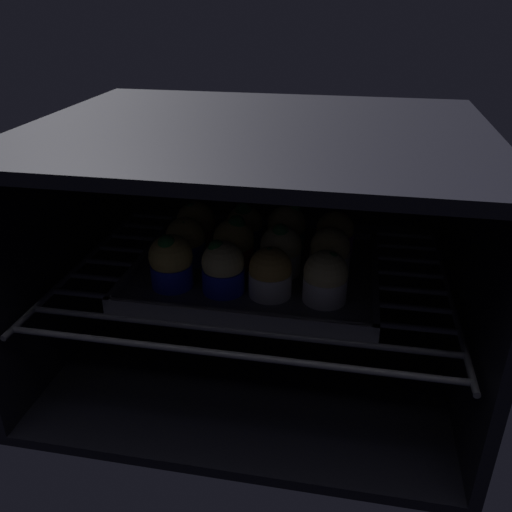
% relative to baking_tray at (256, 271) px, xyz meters
% --- Properties ---
extents(oven_cavity, '(0.59, 0.47, 0.37)m').
position_rel_baking_tray_xyz_m(oven_cavity, '(0.00, 0.05, 0.02)').
color(oven_cavity, black).
rests_on(oven_cavity, ground).
extents(oven_rack, '(0.55, 0.42, 0.01)m').
position_rel_baking_tray_xyz_m(oven_rack, '(0.00, 0.01, -0.01)').
color(oven_rack, '#42424C').
rests_on(oven_rack, oven_cavity).
extents(baking_tray, '(0.34, 0.27, 0.02)m').
position_rel_baking_tray_xyz_m(baking_tray, '(0.00, 0.00, 0.00)').
color(baking_tray, '#4C4C51').
rests_on(baking_tray, oven_rack).
extents(muffin_row0_col0, '(0.06, 0.06, 0.08)m').
position_rel_baking_tray_xyz_m(muffin_row0_col0, '(-0.10, -0.07, 0.04)').
color(muffin_row0_col0, '#1928B7').
rests_on(muffin_row0_col0, baking_tray).
extents(muffin_row0_col1, '(0.06, 0.06, 0.07)m').
position_rel_baking_tray_xyz_m(muffin_row0_col1, '(-0.03, -0.07, 0.04)').
color(muffin_row0_col1, '#1928B7').
rests_on(muffin_row0_col1, baking_tray).
extents(muffin_row0_col2, '(0.06, 0.06, 0.07)m').
position_rel_baking_tray_xyz_m(muffin_row0_col2, '(0.03, -0.07, 0.04)').
color(muffin_row0_col2, silver).
rests_on(muffin_row0_col2, baking_tray).
extents(muffin_row0_col3, '(0.06, 0.06, 0.07)m').
position_rel_baking_tray_xyz_m(muffin_row0_col3, '(0.10, -0.07, 0.04)').
color(muffin_row0_col3, silver).
rests_on(muffin_row0_col3, baking_tray).
extents(muffin_row1_col0, '(0.06, 0.06, 0.07)m').
position_rel_baking_tray_xyz_m(muffin_row1_col0, '(-0.10, 0.00, 0.04)').
color(muffin_row1_col0, '#1928B7').
rests_on(muffin_row1_col0, baking_tray).
extents(muffin_row1_col1, '(0.06, 0.06, 0.08)m').
position_rel_baking_tray_xyz_m(muffin_row1_col1, '(-0.03, 0.00, 0.04)').
color(muffin_row1_col1, red).
rests_on(muffin_row1_col1, baking_tray).
extents(muffin_row1_col2, '(0.06, 0.06, 0.08)m').
position_rel_baking_tray_xyz_m(muffin_row1_col2, '(0.04, -0.00, 0.04)').
color(muffin_row1_col2, silver).
rests_on(muffin_row1_col2, baking_tray).
extents(muffin_row1_col3, '(0.06, 0.06, 0.07)m').
position_rel_baking_tray_xyz_m(muffin_row1_col3, '(0.10, 0.00, 0.04)').
color(muffin_row1_col3, silver).
rests_on(muffin_row1_col3, baking_tray).
extents(muffin_row2_col0, '(0.06, 0.06, 0.07)m').
position_rel_baking_tray_xyz_m(muffin_row2_col0, '(-0.11, 0.07, 0.04)').
color(muffin_row2_col0, red).
rests_on(muffin_row2_col0, baking_tray).
extents(muffin_row2_col1, '(0.06, 0.06, 0.07)m').
position_rel_baking_tray_xyz_m(muffin_row2_col1, '(-0.03, 0.07, 0.04)').
color(muffin_row2_col1, '#1928B7').
rests_on(muffin_row2_col1, baking_tray).
extents(muffin_row2_col2, '(0.06, 0.06, 0.08)m').
position_rel_baking_tray_xyz_m(muffin_row2_col2, '(0.03, 0.07, 0.04)').
color(muffin_row2_col2, '#0C8C84').
rests_on(muffin_row2_col2, baking_tray).
extents(muffin_row2_col3, '(0.06, 0.06, 0.07)m').
position_rel_baking_tray_xyz_m(muffin_row2_col3, '(0.11, 0.07, 0.04)').
color(muffin_row2_col3, '#7A238C').
rests_on(muffin_row2_col3, baking_tray).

